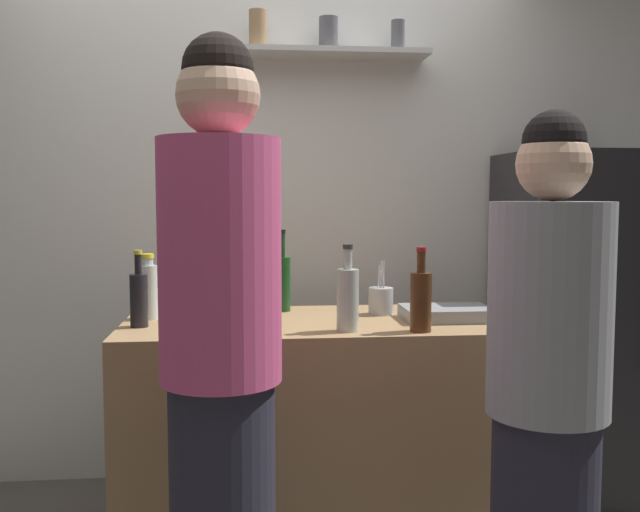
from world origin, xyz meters
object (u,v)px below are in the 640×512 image
object	(u,v)px
wine_bottle_amber_glass	(421,299)
baking_pan	(446,313)
wine_bottle_dark_glass	(139,298)
refrigerator	(574,324)
person_pink_top	(221,361)
wine_bottle_green_glass	(282,281)
person_grey_hoodie	(547,402)
wine_bottle_pale_glass	(348,297)
utensil_holder	(381,301)
water_bottle_plastic	(148,290)

from	to	relation	value
wine_bottle_amber_glass	baking_pan	bearing A→B (deg)	55.43
baking_pan	wine_bottle_dark_glass	world-z (taller)	wine_bottle_dark_glass
refrigerator	person_pink_top	bearing A→B (deg)	-144.43
wine_bottle_green_glass	person_grey_hoodie	xyz separation A→B (m)	(0.70, -1.07, -0.23)
wine_bottle_pale_glass	person_pink_top	size ratio (longest dim) A/B	0.17
wine_bottle_dark_glass	wine_bottle_pale_glass	world-z (taller)	wine_bottle_pale_glass
refrigerator	baking_pan	world-z (taller)	refrigerator
person_pink_top	wine_bottle_amber_glass	bearing A→B (deg)	-15.70
baking_pan	wine_bottle_amber_glass	world-z (taller)	wine_bottle_amber_glass
baking_pan	wine_bottle_green_glass	xyz separation A→B (m)	(-0.63, 0.27, 0.10)
baking_pan	wine_bottle_pale_glass	xyz separation A→B (m)	(-0.42, -0.20, 0.10)
wine_bottle_green_glass	utensil_holder	bearing A→B (deg)	-17.13
refrigerator	wine_bottle_pale_glass	xyz separation A→B (m)	(-1.13, -0.60, 0.22)
refrigerator	person_pink_top	distance (m)	1.92
wine_bottle_amber_glass	wine_bottle_pale_glass	xyz separation A→B (m)	(-0.26, 0.03, 0.01)
person_grey_hoodie	person_pink_top	bearing A→B (deg)	-93.55
person_grey_hoodie	wine_bottle_green_glass	bearing A→B (deg)	-145.04
water_bottle_plastic	person_grey_hoodie	world-z (taller)	person_grey_hoodie
person_grey_hoodie	wine_bottle_dark_glass	bearing A→B (deg)	-119.55
wine_bottle_dark_glass	wine_bottle_pale_glass	distance (m)	0.77
refrigerator	baking_pan	distance (m)	0.83
wine_bottle_green_glass	person_grey_hoodie	size ratio (longest dim) A/B	0.21
utensil_holder	wine_bottle_pale_glass	world-z (taller)	wine_bottle_pale_glass
wine_bottle_pale_glass	water_bottle_plastic	size ratio (longest dim) A/B	1.21
person_pink_top	wine_bottle_dark_glass	bearing A→B (deg)	65.18
wine_bottle_pale_glass	wine_bottle_dark_glass	bearing A→B (deg)	168.27
utensil_holder	wine_bottle_green_glass	distance (m)	0.42
refrigerator	wine_bottle_pale_glass	bearing A→B (deg)	-152.00
utensil_holder	wine_bottle_amber_glass	bearing A→B (deg)	-79.25
refrigerator	wine_bottle_dark_glass	xyz separation A→B (m)	(-1.89, -0.45, 0.21)
utensil_holder	wine_bottle_pale_glass	xyz separation A→B (m)	(-0.19, -0.35, 0.06)
baking_pan	person_grey_hoodie	xyz separation A→B (m)	(0.07, -0.80, -0.12)
baking_pan	utensil_holder	size ratio (longest dim) A/B	1.53
utensil_holder	water_bottle_plastic	size ratio (longest dim) A/B	0.87
wine_bottle_amber_glass	water_bottle_plastic	world-z (taller)	wine_bottle_amber_glass
refrigerator	wine_bottle_pale_glass	distance (m)	1.30
wine_bottle_amber_glass	person_pink_top	size ratio (longest dim) A/B	0.17
wine_bottle_green_glass	wine_bottle_amber_glass	distance (m)	0.69
person_pink_top	person_grey_hoodie	size ratio (longest dim) A/B	1.13
utensil_holder	water_bottle_plastic	xyz separation A→B (m)	(-0.93, -0.02, 0.06)
water_bottle_plastic	person_grey_hoodie	distance (m)	1.56
wine_bottle_pale_glass	water_bottle_plastic	world-z (taller)	wine_bottle_pale_glass
baking_pan	water_bottle_plastic	world-z (taller)	water_bottle_plastic
wine_bottle_amber_glass	utensil_holder	bearing A→B (deg)	100.75
wine_bottle_dark_glass	wine_bottle_amber_glass	size ratio (longest dim) A/B	0.94
wine_bottle_green_glass	person_pink_top	distance (m)	1.01
utensil_holder	wine_bottle_amber_glass	distance (m)	0.39
wine_bottle_amber_glass	water_bottle_plastic	xyz separation A→B (m)	(-1.00, 0.36, -0.00)
utensil_holder	wine_bottle_pale_glass	size ratio (longest dim) A/B	0.71
wine_bottle_dark_glass	wine_bottle_amber_glass	world-z (taller)	wine_bottle_amber_glass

